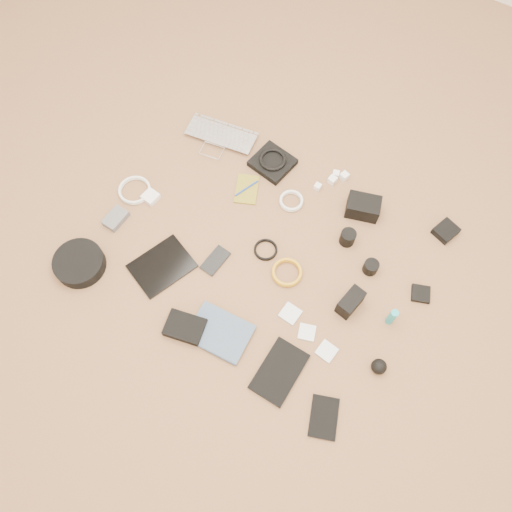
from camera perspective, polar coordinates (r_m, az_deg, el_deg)
The scene contains 33 objects.
laptop at distance 2.39m, azimuth -4.46°, elevation 12.83°, with size 0.33×0.23×0.03m, color silver.
headphone_pouch at distance 2.32m, azimuth 1.90°, elevation 10.62°, with size 0.17×0.16×0.03m, color black.
headphones at distance 2.30m, azimuth 1.92°, elevation 10.95°, with size 0.12×0.12×0.02m, color black.
charger_a at distance 2.29m, azimuth 8.72°, elevation 8.58°, with size 0.03×0.03×0.03m, color white.
charger_b at distance 2.31m, azimuth 9.12°, elevation 9.22°, with size 0.03×0.03×0.03m, color white.
charger_c at distance 2.31m, azimuth 10.07°, elevation 8.98°, with size 0.03×0.03×0.03m, color white.
charger_d at distance 2.26m, azimuth 7.06°, elevation 7.87°, with size 0.03×0.03×0.03m, color white.
dslr_camera at distance 2.21m, azimuth 12.14°, elevation 5.50°, with size 0.14×0.10×0.08m, color black.
lens_pouch at distance 2.28m, azimuth 20.87°, elevation 2.69°, with size 0.08×0.09×0.03m, color black.
notebook_olive at distance 2.25m, azimuth -1.07°, elevation 7.64°, with size 0.10×0.15×0.01m, color olive.
pen_blue at distance 2.24m, azimuth -1.07°, elevation 7.75°, with size 0.01×0.01×0.13m, color #13329F.
cable_white_a at distance 2.22m, azimuth 4.04°, elevation 6.22°, with size 0.11×0.11×0.01m, color white.
lens_a at distance 2.13m, azimuth 10.44°, elevation 2.10°, with size 0.06×0.06×0.07m, color black.
lens_b at distance 2.10m, azimuth 12.98°, elevation -1.24°, with size 0.06×0.06×0.06m, color black.
card_reader at distance 2.13m, azimuth 18.31°, elevation -4.12°, with size 0.07×0.07×0.02m, color black.
power_brick at distance 2.26m, azimuth -11.95°, elevation 6.63°, with size 0.06×0.06×0.03m, color white.
cable_white_b at distance 2.31m, azimuth -13.66°, elevation 7.23°, with size 0.14×0.14×0.01m, color white.
cable_black at distance 2.10m, azimuth 1.11°, elevation 0.67°, with size 0.10×0.10×0.01m, color black.
cable_yellow at distance 2.06m, azimuth 3.55°, elevation -1.96°, with size 0.13×0.13×0.01m, color gold.
flash at distance 2.00m, azimuth 10.74°, elevation -5.20°, with size 0.06×0.11×0.09m, color black.
lens_cleaner at distance 2.01m, azimuth 15.26°, elevation -6.74°, with size 0.03×0.03×0.10m, color teal.
battery_charger at distance 2.24m, azimuth -15.74°, elevation 4.16°, with size 0.07×0.11×0.03m, color #56565A.
tablet at distance 2.11m, azimuth -10.70°, elevation -1.14°, with size 0.19×0.24×0.01m, color black.
phone at distance 2.09m, azimuth -4.67°, elevation -0.52°, with size 0.07×0.13×0.01m, color black.
filter_case_left at distance 2.00m, azimuth 3.94°, elevation -6.58°, with size 0.07×0.07×0.01m, color silver.
filter_case_mid at distance 1.98m, azimuth 5.83°, elevation -8.67°, with size 0.06×0.06×0.01m, color silver.
filter_case_right at distance 1.97m, azimuth 8.08°, elevation -10.72°, with size 0.07×0.07×0.01m, color silver.
air_blower at distance 1.97m, azimuth 13.87°, elevation -12.16°, with size 0.06×0.06×0.06m, color black.
headphone_case at distance 2.17m, azimuth -19.53°, elevation -0.79°, with size 0.21×0.21×0.06m, color black.
drive_case at distance 1.98m, azimuth -8.11°, elevation -8.08°, with size 0.15×0.11×0.04m, color black.
paperback at distance 1.95m, azimuth -5.39°, elevation -10.90°, with size 0.17×0.23×0.02m, color #40536D.
notebook_black_a at distance 1.93m, azimuth 2.69°, elevation -13.04°, with size 0.14×0.23×0.02m, color black.
notebook_black_b at distance 1.92m, azimuth 7.76°, elevation -17.80°, with size 0.10×0.15×0.01m, color black.
Camera 1 is at (0.48, -0.78, 1.90)m, focal length 35.00 mm.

